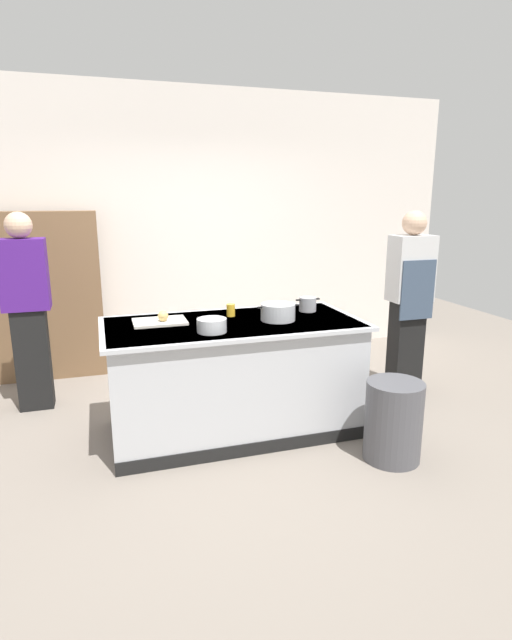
% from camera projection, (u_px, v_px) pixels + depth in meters
% --- Properties ---
extents(ground_plane, '(10.00, 10.00, 0.00)m').
position_uv_depth(ground_plane, '(234.00, 429.00, 4.09)').
color(ground_plane, slate).
extents(back_wall, '(6.40, 0.12, 3.00)m').
position_uv_depth(back_wall, '(185.00, 227.00, 5.67)').
color(back_wall, silver).
rests_on(back_wall, ground_plane).
extents(counter_island, '(1.98, 0.98, 0.90)m').
position_uv_depth(counter_island, '(233.00, 375.00, 3.98)').
color(counter_island, '#B7BABF').
rests_on(counter_island, ground_plane).
extents(cutting_board, '(0.40, 0.28, 0.02)m').
position_uv_depth(cutting_board, '(160.00, 322.00, 3.84)').
color(cutting_board, silver).
rests_on(cutting_board, counter_island).
extents(onion, '(0.08, 0.08, 0.08)m').
position_uv_depth(onion, '(163.00, 316.00, 3.80)').
color(onion, tan).
rests_on(onion, cutting_board).
extents(stock_pot, '(0.33, 0.27, 0.13)m').
position_uv_depth(stock_pot, '(278.00, 312.00, 3.91)').
color(stock_pot, '#B7BABF').
rests_on(stock_pot, counter_island).
extents(sauce_pan, '(0.21, 0.14, 0.12)m').
position_uv_depth(sauce_pan, '(308.00, 304.00, 4.22)').
color(sauce_pan, '#99999E').
rests_on(sauce_pan, counter_island).
extents(mixing_bowl, '(0.21, 0.21, 0.10)m').
position_uv_depth(mixing_bowl, '(212.00, 325.00, 3.58)').
color(mixing_bowl, '#B7BABF').
rests_on(mixing_bowl, counter_island).
extents(juice_cup, '(0.07, 0.07, 0.10)m').
position_uv_depth(juice_cup, '(231.00, 310.00, 4.05)').
color(juice_cup, yellow).
rests_on(juice_cup, counter_island).
extents(trash_bin, '(0.40, 0.40, 0.58)m').
position_uv_depth(trash_bin, '(393.00, 421.00, 3.57)').
color(trash_bin, '#4C4C51').
rests_on(trash_bin, ground_plane).
extents(person_chef, '(0.38, 0.25, 1.72)m').
position_uv_depth(person_chef, '(409.00, 299.00, 4.66)').
color(person_chef, black).
rests_on(person_chef, ground_plane).
extents(person_guest, '(0.38, 0.24, 1.72)m').
position_uv_depth(person_guest, '(27.00, 308.00, 4.31)').
color(person_guest, black).
rests_on(person_guest, ground_plane).
extents(bookshelf, '(1.10, 0.31, 1.70)m').
position_uv_depth(bookshelf, '(45.00, 296.00, 5.11)').
color(bookshelf, brown).
rests_on(bookshelf, ground_plane).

